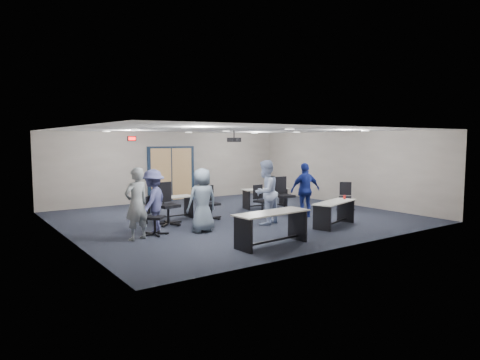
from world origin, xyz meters
TOP-DOWN VIEW (x-y plane):
  - floor at (0.00, 0.00)m, footprint 10.00×10.00m
  - back_wall at (0.00, 4.50)m, footprint 10.00×0.04m
  - front_wall at (0.00, -4.50)m, footprint 10.00×0.04m
  - left_wall at (-5.00, 0.00)m, footprint 0.04×9.00m
  - right_wall at (5.00, 0.00)m, footprint 0.04×9.00m
  - ceiling at (0.00, 0.00)m, footprint 10.00×9.00m
  - double_door at (0.00, 4.46)m, footprint 2.00×0.07m
  - exit_sign at (-1.60, 4.44)m, footprint 0.32×0.07m
  - ceiling_projector at (0.30, 0.50)m, footprint 0.35×0.32m
  - ceiling_can_lights at (0.00, 0.25)m, footprint 6.24×5.74m
  - table_front_left at (-1.35, -3.45)m, footprint 1.94×0.77m
  - table_front_right at (1.48, -2.74)m, footprint 1.79×1.05m
  - table_back_left at (-1.96, 0.80)m, footprint 1.71×0.60m
  - table_back_right at (1.91, 0.92)m, footprint 1.75×0.83m
  - chair_back_a at (-2.26, 0.04)m, footprint 0.83×0.83m
  - chair_back_b at (-0.79, 0.14)m, footprint 0.65×0.65m
  - chair_back_c at (0.91, -0.20)m, footprint 0.69×0.69m
  - chair_back_d at (1.90, -0.15)m, footprint 0.75×0.75m
  - chair_loose_left at (-3.10, -0.93)m, footprint 0.87×0.87m
  - chair_loose_right at (3.81, -1.08)m, footprint 0.84×0.84m
  - person_gray at (-3.66, -1.18)m, footprint 0.72×0.57m
  - person_plaid at (-1.92, -1.29)m, footprint 0.84×0.57m
  - person_lightblue at (0.06, -1.43)m, footprint 1.08×0.97m
  - person_navy at (1.78, -1.25)m, footprint 1.06×0.63m
  - person_back at (-3.02, -0.68)m, footprint 1.19×1.18m

SIDE VIEW (x-z plane):
  - floor at x=0.00m, z-range 0.00..0.00m
  - table_back_right at x=1.91m, z-range 0.13..0.81m
  - table_front_right at x=1.48m, z-range 0.07..0.87m
  - table_back_left at x=-1.96m, z-range 0.00..0.95m
  - chair_loose_right at x=3.81m, z-range 0.00..0.95m
  - chair_back_c at x=0.91m, z-range 0.00..0.96m
  - chair_loose_left at x=-3.10m, z-range 0.00..0.98m
  - chair_back_b at x=-0.79m, z-range 0.00..1.01m
  - table_front_left at x=-1.35m, z-range 0.14..0.91m
  - chair_back_d at x=1.90m, z-range 0.00..1.17m
  - chair_back_a at x=-2.26m, z-range 0.00..1.20m
  - person_back at x=-3.02m, z-range 0.00..1.65m
  - person_plaid at x=-1.92m, z-range 0.00..1.67m
  - person_navy at x=1.78m, z-range 0.00..1.69m
  - person_gray at x=-3.66m, z-range 0.00..1.75m
  - person_lightblue at x=0.06m, z-range 0.00..1.83m
  - double_door at x=0.00m, z-range -0.05..2.15m
  - back_wall at x=0.00m, z-range 0.00..2.70m
  - front_wall at x=0.00m, z-range 0.00..2.70m
  - left_wall at x=-5.00m, z-range 0.00..2.70m
  - right_wall at x=5.00m, z-range 0.00..2.70m
  - ceiling_projector at x=0.30m, z-range 2.22..2.59m
  - exit_sign at x=-1.60m, z-range 2.36..2.54m
  - ceiling_can_lights at x=0.00m, z-range 2.66..2.68m
  - ceiling at x=0.00m, z-range 2.68..2.72m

